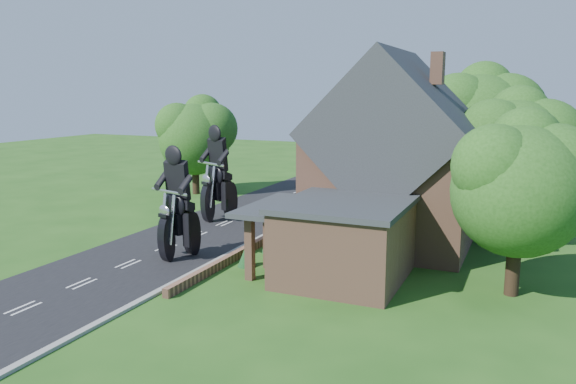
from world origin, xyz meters
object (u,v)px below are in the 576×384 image
at_px(garden_wall, 281,231).
at_px(motorcycle_lead, 180,242).
at_px(motorcycle_follow, 219,206).
at_px(house, 395,163).
at_px(annex, 342,239).

relative_size(garden_wall, motorcycle_lead, 12.31).
distance_m(motorcycle_lead, motorcycle_follow, 8.25).
xyz_separation_m(garden_wall, house, (6.19, 1.00, 4.14)).
distance_m(garden_wall, house, 7.52).
relative_size(motorcycle_lead, motorcycle_follow, 0.92).
relative_size(annex, motorcycle_follow, 3.64).
bearing_deg(motorcycle_lead, annex, -160.86).
distance_m(annex, motorcycle_lead, 8.26).
bearing_deg(garden_wall, motorcycle_lead, -113.16).
distance_m(garden_wall, annex, 8.19).
bearing_deg(garden_wall, house, 9.17).
height_order(house, annex, house).
relative_size(house, motorcycle_lead, 5.73).
bearing_deg(house, motorcycle_lead, -140.96).
xyz_separation_m(garden_wall, motorcycle_follow, (-5.08, 1.72, 0.70)).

